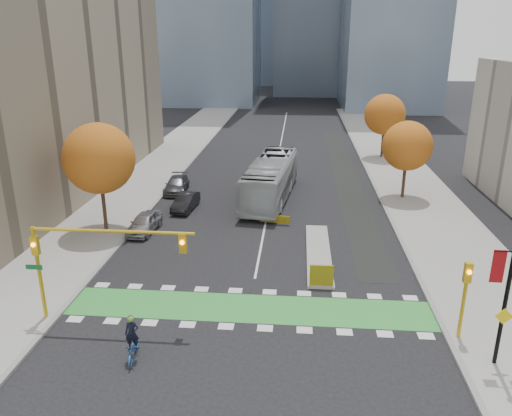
% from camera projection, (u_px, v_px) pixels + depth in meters
% --- Properties ---
extents(ground, '(300.00, 300.00, 0.00)m').
position_uv_depth(ground, '(246.00, 323.00, 25.80)').
color(ground, black).
rests_on(ground, ground).
extents(sidewalk_west, '(7.00, 120.00, 0.15)m').
position_uv_depth(sidewalk_west, '(123.00, 197.00, 45.70)').
color(sidewalk_west, gray).
rests_on(sidewalk_west, ground).
extents(sidewalk_east, '(7.00, 120.00, 0.15)m').
position_uv_depth(sidewalk_east, '(424.00, 205.00, 43.50)').
color(sidewalk_east, gray).
rests_on(sidewalk_east, ground).
extents(curb_west, '(0.30, 120.00, 0.16)m').
position_uv_depth(curb_west, '(160.00, 198.00, 45.41)').
color(curb_west, gray).
rests_on(curb_west, ground).
extents(curb_east, '(0.30, 120.00, 0.16)m').
position_uv_depth(curb_east, '(383.00, 204.00, 43.79)').
color(curb_east, gray).
rests_on(curb_east, ground).
extents(bike_crossing, '(20.00, 3.00, 0.01)m').
position_uv_depth(bike_crossing, '(249.00, 308.00, 27.21)').
color(bike_crossing, green).
rests_on(bike_crossing, ground).
extents(centre_line, '(0.15, 70.00, 0.01)m').
position_uv_depth(centre_line, '(279.00, 152.00, 63.45)').
color(centre_line, silver).
rests_on(centre_line, ground).
extents(bike_lane_paint, '(2.50, 50.00, 0.01)m').
position_uv_depth(bike_lane_paint, '(345.00, 174.00, 53.43)').
color(bike_lane_paint, black).
rests_on(bike_lane_paint, ground).
extents(median_island, '(1.60, 10.00, 0.16)m').
position_uv_depth(median_island, '(318.00, 253.00, 33.92)').
color(median_island, gray).
rests_on(median_island, ground).
extents(hazard_board, '(1.40, 0.12, 1.30)m').
position_uv_depth(hazard_board, '(322.00, 275.00, 29.16)').
color(hazard_board, yellow).
rests_on(hazard_board, median_island).
extents(building_west, '(16.00, 44.00, 25.00)m').
position_uv_depth(building_west, '(3.00, 54.00, 44.36)').
color(building_west, gray).
rests_on(building_west, ground).
extents(tree_west, '(5.20, 5.20, 8.22)m').
position_uv_depth(tree_west, '(99.00, 159.00, 36.23)').
color(tree_west, '#332114').
rests_on(tree_west, ground).
extents(tree_east_near, '(4.40, 4.40, 7.08)m').
position_uv_depth(tree_east_near, '(407.00, 146.00, 43.94)').
color(tree_east_near, '#332114').
rests_on(tree_east_near, ground).
extents(tree_east_far, '(4.80, 4.80, 7.65)m').
position_uv_depth(tree_east_far, '(385.00, 115.00, 58.83)').
color(tree_east_far, '#332114').
rests_on(tree_east_far, ground).
extents(traffic_signal_west, '(8.53, 0.56, 5.20)m').
position_uv_depth(traffic_signal_west, '(85.00, 250.00, 24.64)').
color(traffic_signal_west, '#BF9914').
rests_on(traffic_signal_west, ground).
extents(traffic_signal_east, '(0.35, 0.43, 4.10)m').
position_uv_depth(traffic_signal_east, '(465.00, 289.00, 23.57)').
color(traffic_signal_east, '#BF9914').
rests_on(traffic_signal_east, ground).
extents(banner_lamppost, '(1.65, 0.36, 8.28)m').
position_uv_depth(banner_lamppost, '(511.00, 273.00, 20.99)').
color(banner_lamppost, black).
rests_on(banner_lamppost, ground).
extents(cyclist, '(0.90, 1.99, 2.23)m').
position_uv_depth(cyclist, '(133.00, 345.00, 22.71)').
color(cyclist, '#22549E').
rests_on(cyclist, ground).
extents(bus, '(4.66, 13.78, 3.76)m').
position_uv_depth(bus, '(270.00, 179.00, 44.80)').
color(bus, '#A9AEB0').
rests_on(bus, ground).
extents(parked_car_a, '(2.06, 4.38, 1.45)m').
position_uv_depth(parked_car_a, '(144.00, 223.00, 37.57)').
color(parked_car_a, '#9D9DA2').
rests_on(parked_car_a, ground).
extents(parked_car_b, '(1.81, 4.31, 1.39)m').
position_uv_depth(parked_car_b, '(186.00, 202.00, 42.40)').
color(parked_car_b, black).
rests_on(parked_car_b, ground).
extents(parked_car_c, '(2.24, 4.92, 1.40)m').
position_uv_depth(parked_car_c, '(176.00, 185.00, 47.27)').
color(parked_car_c, '#48474C').
rests_on(parked_car_c, ground).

